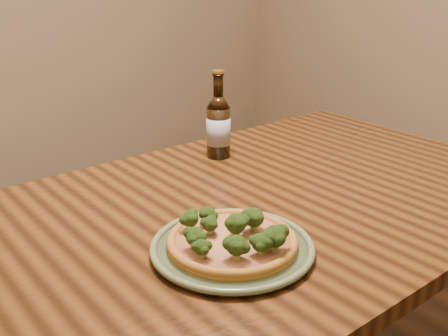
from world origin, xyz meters
TOP-DOWN VIEW (x-y plane):
  - table at (0.00, 0.10)m, footprint 1.60×0.90m
  - plate at (-0.15, -0.05)m, footprint 0.32×0.32m
  - pizza at (-0.15, -0.05)m, footprint 0.26×0.26m
  - beer_bottle at (0.17, 0.39)m, footprint 0.07×0.07m

SIDE VIEW (x-z plane):
  - table at x=0.00m, z-range 0.28..1.03m
  - plate at x=-0.15m, z-range 0.75..0.77m
  - pizza at x=-0.15m, z-range 0.74..0.81m
  - beer_bottle at x=0.17m, z-range 0.72..0.97m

